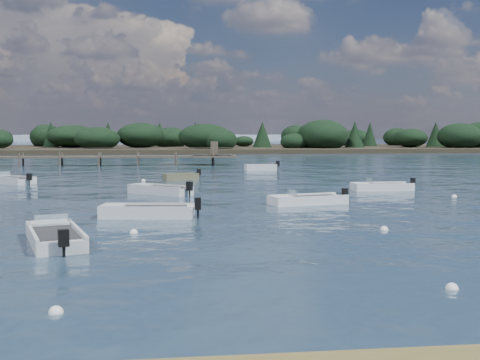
{
  "coord_description": "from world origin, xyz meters",
  "views": [
    {
      "loc": [
        -1.33,
        -21.0,
        3.85
      ],
      "look_at": [
        2.89,
        14.0,
        1.0
      ],
      "focal_mm": 45.0,
      "sensor_mm": 36.0,
      "label": 1
    }
  ],
  "objects": [
    {
      "name": "dinghy_near_olive",
      "position": [
        -5.2,
        0.02,
        0.15
      ],
      "size": [
        2.76,
        4.75,
        1.14
      ],
      "color": "silver",
      "rests_on": "ground"
    },
    {
      "name": "dinghy_extra_a",
      "position": [
        -12.97,
        25.27,
        0.14
      ],
      "size": [
        4.08,
        3.82,
        1.1
      ],
      "color": "silver",
      "rests_on": "ground"
    },
    {
      "name": "dinghy_extra_b",
      "position": [
        -1.81,
        16.06,
        0.16
      ],
      "size": [
        4.06,
        3.72,
        1.14
      ],
      "color": "silver",
      "rests_on": "ground"
    },
    {
      "name": "buoy_a",
      "position": [
        -3.72,
        -8.12,
        0.0
      ],
      "size": [
        0.32,
        0.32,
        0.32
      ],
      "primitive_type": "sphere",
      "color": "silver",
      "rests_on": "ground"
    },
    {
      "name": "buoy_extra_a",
      "position": [
        -2.63,
        1.88,
        0.0
      ],
      "size": [
        0.32,
        0.32,
        0.32
      ],
      "primitive_type": "sphere",
      "color": "silver",
      "rests_on": "ground"
    },
    {
      "name": "tender_far_grey_b",
      "position": [
        7.83,
        37.79,
        0.17
      ],
      "size": [
        3.5,
        1.5,
        1.18
      ],
      "color": "silver",
      "rests_on": "ground"
    },
    {
      "name": "tender_far_white",
      "position": [
        -0.3,
        26.95,
        0.15
      ],
      "size": [
        3.11,
        1.94,
        1.05
      ],
      "color": "#666444",
      "rests_on": "ground"
    },
    {
      "name": "far_headland",
      "position": [
        25.0,
        100.0,
        1.96
      ],
      "size": [
        190.0,
        40.0,
        5.8
      ],
      "color": "black",
      "rests_on": "ground"
    },
    {
      "name": "dinghy_mid_white_a",
      "position": [
        6.03,
        10.07,
        0.13
      ],
      "size": [
        4.49,
        2.42,
        1.03
      ],
      "color": "silver",
      "rests_on": "ground"
    },
    {
      "name": "buoy_extra_b",
      "position": [
        5.56,
        -7.28,
        0.0
      ],
      "size": [
        0.32,
        0.32,
        0.32
      ],
      "primitive_type": "sphere",
      "color": "silver",
      "rests_on": "ground"
    },
    {
      "name": "buoy_e",
      "position": [
        -3.22,
        26.18,
        0.0
      ],
      "size": [
        0.32,
        0.32,
        0.32
      ],
      "primitive_type": "sphere",
      "color": "silver",
      "rests_on": "ground"
    },
    {
      "name": "buoy_d",
      "position": [
        15.4,
        12.37,
        0.0
      ],
      "size": [
        0.32,
        0.32,
        0.32
      ],
      "primitive_type": "sphere",
      "color": "silver",
      "rests_on": "ground"
    },
    {
      "name": "dinghy_mid_white_b",
      "position": [
        12.61,
        16.86,
        0.14
      ],
      "size": [
        4.25,
        1.59,
        1.05
      ],
      "color": "silver",
      "rests_on": "ground"
    },
    {
      "name": "ground",
      "position": [
        0.0,
        60.0,
        0.0
      ],
      "size": [
        400.0,
        400.0,
        0.0
      ],
      "primitive_type": "plane",
      "color": "#182A3A",
      "rests_on": "ground"
    },
    {
      "name": "dinghy_mid_grey",
      "position": [
        -2.27,
        6.11,
        0.15
      ],
      "size": [
        4.56,
        2.1,
        1.13
      ],
      "color": "silver",
      "rests_on": "ground"
    },
    {
      "name": "buoy_b",
      "position": [
        7.08,
        1.46,
        0.0
      ],
      "size": [
        0.32,
        0.32,
        0.32
      ],
      "primitive_type": "sphere",
      "color": "silver",
      "rests_on": "ground"
    }
  ]
}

